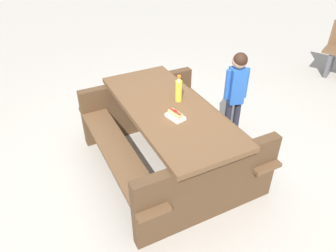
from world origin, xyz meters
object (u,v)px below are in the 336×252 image
at_px(hotdog_tray, 175,115).
at_px(child_in_coat, 236,86).
at_px(picnic_table, 168,132).
at_px(soda_bottle, 179,89).

bearing_deg(hotdog_tray, child_in_coat, 112.25).
bearing_deg(child_in_coat, picnic_table, -79.11).
relative_size(soda_bottle, hotdog_tray, 1.36).
distance_m(picnic_table, soda_bottle, 0.46).
bearing_deg(picnic_table, hotdog_tray, -5.58).
relative_size(picnic_table, hotdog_tray, 9.19).
relative_size(picnic_table, soda_bottle, 6.78).
xyz_separation_m(picnic_table, child_in_coat, (-0.18, 0.92, 0.25)).
bearing_deg(hotdog_tray, picnic_table, 174.42).
bearing_deg(child_in_coat, soda_bottle, -81.99).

